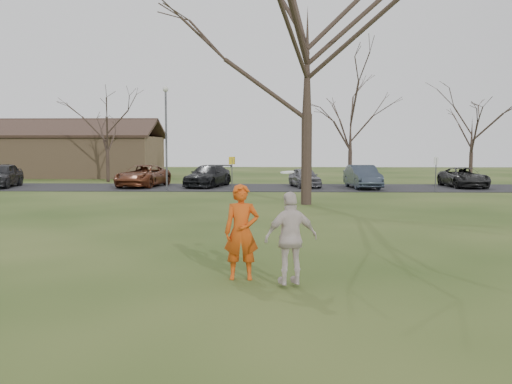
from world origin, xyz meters
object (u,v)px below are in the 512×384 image
car_4 (305,177)px  car_6 (464,177)px  big_tree (307,52)px  car_2 (143,176)px  lamp_post (166,125)px  building (44,155)px  car_3 (208,176)px  car_5 (363,177)px  player_defender (242,232)px  car_0 (1,175)px  catching_play (291,238)px

car_4 → car_6: (10.33, 0.20, 0.00)m
car_6 → big_tree: (-10.82, -10.52, 6.32)m
car_4 → car_2: bearing=167.5°
lamp_post → car_6: bearing=9.1°
building → big_tree: bearing=-46.3°
car_3 → car_4: car_3 is taller
car_5 → lamp_post: size_ratio=0.71×
big_tree → car_3: bearing=119.0°
car_3 → car_6: bearing=14.8°
car_5 → player_defender: bearing=-110.1°
car_4 → car_5: 3.73m
car_5 → lamp_post: lamp_post is taller
car_6 → car_3: bearing=177.1°
car_0 → car_3: size_ratio=0.96×
car_2 → car_4: (10.64, -0.07, -0.07)m
car_4 → big_tree: (-0.49, -10.31, 6.32)m
car_0 → catching_play: bearing=-63.0°
car_0 → car_2: bearing=-4.0°
building → car_0: bearing=-78.4°
car_3 → lamp_post: 4.92m
car_4 → lamp_post: bearing=-173.8°
car_3 → building: (-16.15, 12.46, 1.19)m
car_6 → car_5: bearing=-173.6°
lamp_post → car_3: bearing=54.7°
car_5 → big_tree: size_ratio=0.32×
player_defender → car_3: (-3.67, 25.18, -0.24)m
car_2 → car_6: 20.97m
car_0 → car_6: (30.06, 0.93, -0.15)m
big_tree → car_4: bearing=87.3°
car_2 → lamp_post: bearing=-44.3°
car_4 → catching_play: catching_play is taller
car_2 → car_6: car_2 is taller
player_defender → lamp_post: (-5.82, 22.14, 2.99)m
player_defender → building: building is taller
car_3 → car_4: size_ratio=1.30×
car_4 → catching_play: size_ratio=1.70×
car_4 → building: bearing=138.4°
lamp_post → catching_play: bearing=-73.4°
building → lamp_post: size_ratio=3.29×
player_defender → big_tree: 15.98m
catching_play → big_tree: bearing=85.6°
car_3 → lamp_post: bearing=-110.4°
car_6 → player_defender: bearing=-120.1°
car_3 → catching_play: 26.25m
player_defender → big_tree: size_ratio=0.14×
player_defender → catching_play: (0.99, -0.65, -0.01)m
car_5 → lamp_post: (-12.11, -1.93, 3.20)m
lamp_post → car_0: bearing=169.5°
player_defender → building: 42.55m
car_4 → car_5: car_5 is taller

